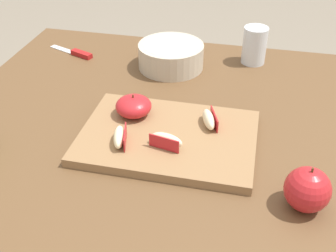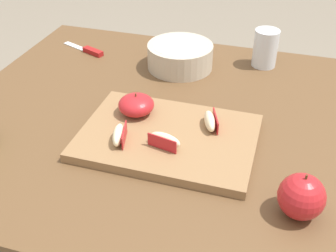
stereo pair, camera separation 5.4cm
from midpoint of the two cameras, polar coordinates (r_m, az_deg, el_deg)
The scene contains 10 objects.
dining_table at distance 1.04m, azimuth 5.63°, elevation -4.43°, with size 1.19×0.88×0.75m.
cutting_board at distance 0.91m, azimuth 1.69°, elevation -1.59°, with size 0.37×0.26×0.02m.
apple_half_skin_up at distance 0.96m, azimuth -2.70°, elevation 2.84°, with size 0.08×0.08×0.05m.
apple_wedge_right at distance 0.88m, azimuth -4.89°, elevation -1.23°, with size 0.04×0.07×0.03m.
apple_wedge_middle at distance 0.86m, azimuth 1.34°, elevation -1.97°, with size 0.07×0.04×0.03m.
apple_wedge_front at distance 0.92m, azimuth 7.37°, elevation 0.63°, with size 0.05×0.07×0.03m.
paring_knife at distance 1.31m, azimuth -9.31°, elevation 9.96°, with size 0.16×0.08×0.01m.
whole_apple_crimson at distance 0.77m, azimuth 19.46°, elevation -8.99°, with size 0.08×0.08×0.09m.
ceramic_fruit_bowl at distance 1.20m, azimuth 2.94°, elevation 9.44°, with size 0.18×0.18×0.07m.
drinking_glass_water at distance 1.24m, azimuth 14.21°, elevation 10.10°, with size 0.07×0.07×0.10m.
Camera 2 is at (0.16, -0.79, 1.30)m, focal length 45.30 mm.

